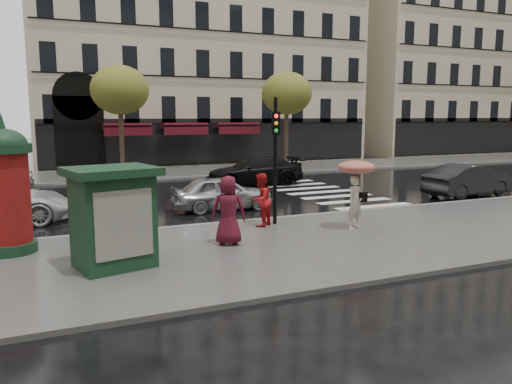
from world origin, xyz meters
name	(u,v)px	position (x,y,z in m)	size (l,w,h in m)	color
ground	(288,243)	(0.00, 0.00, 0.00)	(160.00, 160.00, 0.00)	black
near_sidewalk	(296,245)	(0.00, -0.50, 0.06)	(90.00, 7.00, 0.12)	#474744
far_sidewalk	(153,173)	(0.00, 19.00, 0.06)	(90.00, 6.00, 0.12)	#474744
near_kerb	(249,221)	(0.00, 3.00, 0.07)	(90.00, 0.25, 0.14)	slate
far_kerb	(164,179)	(0.00, 16.00, 0.07)	(90.00, 0.25, 0.14)	slate
zebra_crossing	(307,188)	(6.00, 9.60, 0.01)	(3.60, 11.75, 0.01)	silver
bldg_far_corner	(192,25)	(6.00, 30.00, 11.31)	(26.00, 14.00, 22.90)	#B7A88C
bldg_far_right	(445,44)	(34.00, 30.00, 11.31)	(24.00, 14.00, 22.90)	#B7A88C
tree_far_left	(120,90)	(-2.00, 18.00, 5.17)	(3.40, 3.40, 6.64)	#38281C
tree_far_right	(287,94)	(9.00, 18.00, 5.17)	(3.40, 3.40, 6.64)	#38281C
woman_umbrella	(356,182)	(2.60, 0.44, 1.61)	(1.17, 1.17, 2.26)	beige
woman_red	(261,200)	(-0.02, 1.95, 0.99)	(0.84, 0.66, 1.74)	red
man_burgundy	(228,210)	(-1.79, 0.19, 1.09)	(0.95, 0.62, 1.94)	#531021
morris_column	(6,186)	(-7.36, 1.69, 1.88)	(1.36, 1.36, 3.67)	#14341E
traffic_light	(275,148)	(0.53, 2.02, 2.65)	(0.31, 0.41, 4.17)	black
newsstand	(113,216)	(-5.01, -0.69, 1.35)	(2.31, 2.07, 2.39)	#14341E
car_silver	(222,193)	(-0.02, 5.75, 0.68)	(1.61, 4.00, 1.36)	#B7B7BC
car_darkgrey	(468,181)	(11.51, 4.39, 0.74)	(1.58, 4.52, 1.49)	black
car_black	(255,171)	(4.01, 11.86, 0.76)	(2.13, 5.24, 1.52)	black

